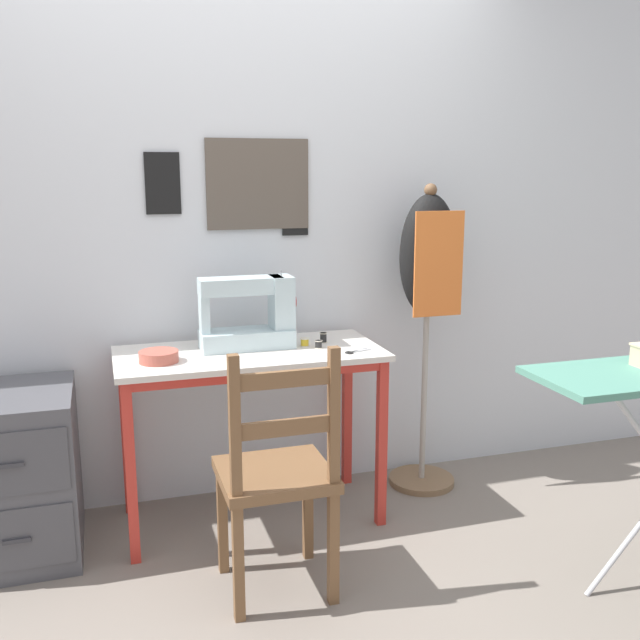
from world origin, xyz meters
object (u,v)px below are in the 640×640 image
Objects in this scene: scissors at (354,352)px; thread_spool_mid_table at (318,344)px; sewing_machine at (252,315)px; wooden_chair at (277,477)px; fabric_bowl at (159,356)px; dress_form at (428,278)px; thread_spool_far_edge at (323,338)px; filing_cabinet at (20,473)px; thread_spool_near_machine at (305,342)px.

scissors is 3.56× the size of thread_spool_mid_table.
wooden_chair is at bearing -94.95° from sewing_machine.
fabric_bowl is 4.45× the size of thread_spool_mid_table.
dress_form is at bearing 7.54° from fabric_bowl.
thread_spool_far_edge reaches higher than filing_cabinet.
sewing_machine is 0.34m from thread_spool_far_edge.
thread_spool_near_machine is (-0.17, 0.17, 0.02)m from scissors.
sewing_machine reaches higher than wooden_chair.
filing_cabinet is (-0.97, -0.06, -0.58)m from sewing_machine.
wooden_chair is 1.09m from filing_cabinet.
scissors is at bearing -28.27° from sewing_machine.
fabric_bowl is at bearing -177.60° from thread_spool_mid_table.
thread_spool_far_edge is at bearing 2.26° from filing_cabinet.
dress_form reaches higher than thread_spool_mid_table.
fabric_bowl is 1.29m from dress_form.
filing_cabinet is (-1.19, -0.01, -0.45)m from thread_spool_near_machine.
thread_spool_near_machine is at bearing -10.85° from sewing_machine.
thread_spool_far_edge is at bearing 59.44° from wooden_chair.
sewing_machine is 0.86m from dress_form.
filing_cabinet is (-1.29, -0.05, -0.45)m from thread_spool_far_edge.
thread_spool_mid_table is at bearing -1.78° from filing_cabinet.
thread_spool_far_edge is 0.05× the size of wooden_chair.
thread_spool_far_edge is at bearing -174.72° from dress_form.
thread_spool_near_machine is 0.74m from wooden_chair.
thread_spool_mid_table is at bearing -47.99° from thread_spool_near_machine.
thread_spool_far_edge is 0.58m from dress_form.
thread_spool_near_machine is 1.22× the size of thread_spool_mid_table.
sewing_machine reaches higher than thread_spool_far_edge.
dress_form is at bearing 37.09° from wooden_chair.
fabric_bowl is 0.11× the size of dress_form.
thread_spool_mid_table is at bearing -19.39° from sewing_machine.
wooden_chair is (-0.32, -0.54, -0.33)m from thread_spool_mid_table.
filing_cabinet is at bearing -176.86° from dress_form.
dress_form is at bearing 3.14° from filing_cabinet.
sewing_machine is at bearing 85.05° from wooden_chair.
sewing_machine is at bearing 3.32° from filing_cabinet.
dress_form reaches higher than thread_spool_near_machine.
thread_spool_mid_table is 0.10m from thread_spool_far_edge.
dress_form is (0.63, 0.09, 0.24)m from thread_spool_near_machine.
dress_form is at bearing 5.28° from thread_spool_far_edge.
wooden_chair is (-0.37, -0.63, -0.34)m from thread_spool_far_edge.
filing_cabinet is (-1.36, 0.15, -0.44)m from scissors.
filing_cabinet is 0.46× the size of dress_form.
sewing_machine is 0.44× the size of wooden_chair.
sewing_machine is at bearing 169.15° from thread_spool_near_machine.
thread_spool_mid_table is (0.05, -0.05, -0.00)m from thread_spool_near_machine.
thread_spool_near_machine is 0.05× the size of wooden_chair.
thread_spool_far_edge is at bearing 9.16° from fabric_bowl.
wooden_chair is (-0.06, -0.64, -0.46)m from sewing_machine.
dress_form is (0.46, 0.25, 0.26)m from scissors.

